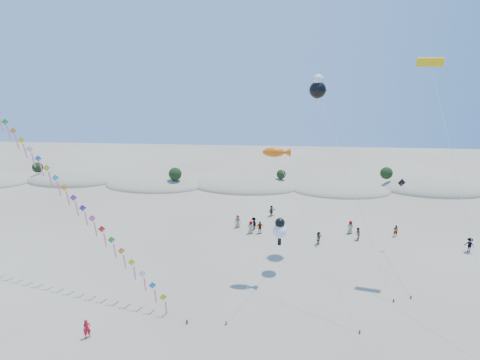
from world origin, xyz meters
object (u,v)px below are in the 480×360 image
(parafoil_kite, at_px, (431,67))
(flyer_foreground, at_px, (87,329))
(kite_train, at_px, (52,175))
(fish_kite, at_px, (277,153))

(parafoil_kite, distance_m, flyer_foreground, 36.88)
(kite_train, bearing_deg, parafoil_kite, 6.34)
(kite_train, xyz_separation_m, flyer_foreground, (6.45, -9.16, -9.82))
(fish_kite, xyz_separation_m, flyer_foreground, (-14.68, -11.08, -11.89))
(kite_train, height_order, parafoil_kite, parafoil_kite)
(fish_kite, height_order, parafoil_kite, parafoil_kite)
(fish_kite, relative_size, flyer_foreground, 8.35)
(parafoil_kite, bearing_deg, flyer_foreground, -155.35)
(kite_train, relative_size, fish_kite, 2.01)
(kite_train, relative_size, flyer_foreground, 16.76)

